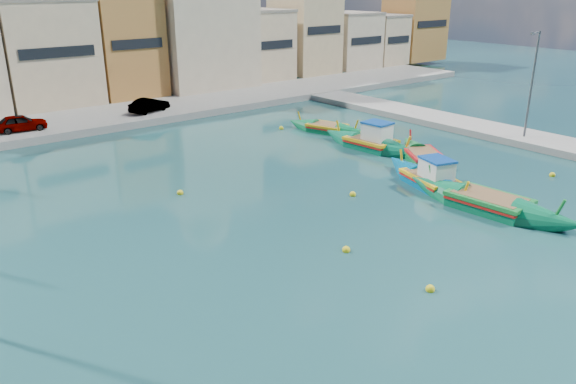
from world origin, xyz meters
name	(u,v)px	position (x,y,z in m)	size (l,w,h in m)	color
ground	(446,231)	(0.00, 0.00, 0.00)	(160.00, 160.00, 0.00)	#123237
north_quay	(147,112)	(0.00, 32.00, 0.30)	(80.00, 8.00, 0.60)	gray
north_townhouses	(171,46)	(6.68, 39.36, 5.00)	(83.20, 7.87, 10.19)	#CFB58F
church_block	(194,10)	(10.00, 40.00, 8.41)	(10.00, 10.00, 19.10)	beige
quay_street_lamp	(531,84)	(17.44, 6.00, 4.34)	(1.18, 0.16, 8.00)	#595B60
parked_cars	(3,126)	(-12.06, 30.50, 1.20)	(27.11, 2.40, 1.27)	#4C1919
luzzu_turquoise_cabin	(430,181)	(4.46, 4.40, 0.34)	(4.48, 8.98, 2.83)	#006499
luzzu_blue_cabin	(371,144)	(7.63, 12.01, 0.38)	(2.86, 8.85, 3.08)	#0A714D
luzzu_cyan_mid	(423,158)	(7.93, 7.64, 0.26)	(6.36, 8.19, 2.51)	#0B7837
luzzu_green	(327,129)	(8.40, 17.48, 0.25)	(3.91, 7.49, 2.29)	#0B7642
luzzu_blue_south	(488,205)	(3.91, 0.28, 0.30)	(2.99, 10.05, 2.86)	#0B7548
mooring_buoys	(376,197)	(0.66, 5.13, 0.08)	(19.55, 23.81, 0.36)	yellow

